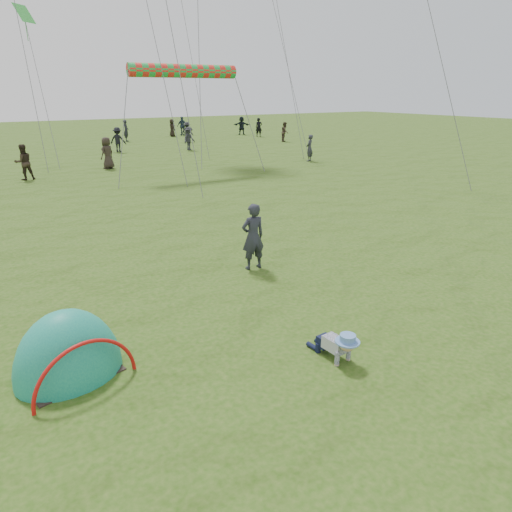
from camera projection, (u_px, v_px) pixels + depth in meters
ground at (280, 375)px, 6.96m from camera, size 140.00×140.00×0.00m
crawling_toddler at (337, 344)px, 7.29m from camera, size 0.56×0.75×0.54m
popup_tent at (70, 373)px, 7.01m from camera, size 1.88×1.67×2.09m
standing_adult at (253, 237)px, 10.88m from camera, size 0.61×0.41×1.62m
crowd_person_0 at (259, 127)px, 43.08m from camera, size 0.72×0.59×1.71m
crowd_person_1 at (285, 132)px, 38.76m from camera, size 0.99×0.99×1.62m
crowd_person_2 at (182, 126)px, 44.19m from camera, size 1.06×0.48×1.77m
crowd_person_3 at (189, 139)px, 33.13m from camera, size 1.23×1.03×1.65m
crowd_person_4 at (107, 153)px, 25.19m from camera, size 1.00×0.91×1.72m
crowd_person_6 at (309, 148)px, 27.89m from camera, size 0.69×0.64×1.59m
crowd_person_7 at (24, 162)px, 21.98m from camera, size 0.93×0.78×1.70m
crowd_person_9 at (118, 140)px, 32.06m from camera, size 1.26×1.17×1.71m
crowd_person_10 at (172, 128)px, 43.16m from camera, size 0.92×0.91×1.61m
crowd_person_11 at (242, 126)px, 45.07m from camera, size 1.64×1.28×1.73m
crowd_person_12 at (126, 131)px, 38.91m from camera, size 0.59×0.74×1.79m
crowd_person_15 at (187, 132)px, 38.74m from camera, size 1.18×1.16×1.63m
rainbow_tube_kite at (184, 71)px, 22.24m from camera, size 5.51×0.64×0.64m
diamond_kite_3 at (24, 13)px, 26.55m from camera, size 1.24×1.24×1.01m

